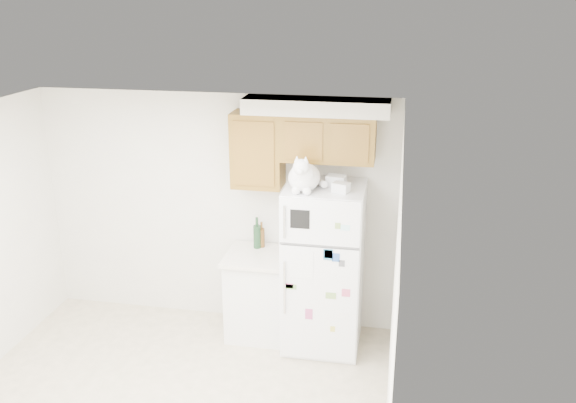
% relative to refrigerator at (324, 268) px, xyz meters
% --- Properties ---
extents(room_shell, '(3.84, 4.04, 2.52)m').
position_rel_refrigerator_xyz_m(room_shell, '(-1.08, -1.36, 0.82)').
color(room_shell, silver).
rests_on(room_shell, ground_plane).
extents(refrigerator, '(0.76, 0.78, 1.70)m').
position_rel_refrigerator_xyz_m(refrigerator, '(0.00, 0.00, 0.00)').
color(refrigerator, white).
rests_on(refrigerator, ground_plane).
extents(base_counter, '(0.64, 0.64, 0.92)m').
position_rel_refrigerator_xyz_m(base_counter, '(-0.69, 0.07, -0.39)').
color(base_counter, white).
rests_on(base_counter, ground_plane).
extents(cat, '(0.36, 0.53, 0.38)m').
position_rel_refrigerator_xyz_m(cat, '(-0.18, -0.15, 0.99)').
color(cat, white).
rests_on(cat, refrigerator).
extents(storage_box_back, '(0.20, 0.16, 0.10)m').
position_rel_refrigerator_xyz_m(storage_box_back, '(0.10, 0.06, 0.90)').
color(storage_box_back, white).
rests_on(storage_box_back, refrigerator).
extents(storage_box_front, '(0.18, 0.15, 0.09)m').
position_rel_refrigerator_xyz_m(storage_box_front, '(0.16, -0.13, 0.89)').
color(storage_box_front, white).
rests_on(storage_box_front, refrigerator).
extents(bottle_green, '(0.08, 0.08, 0.34)m').
position_rel_refrigerator_xyz_m(bottle_green, '(-0.73, 0.22, 0.24)').
color(bottle_green, '#19381E').
rests_on(bottle_green, base_counter).
extents(bottle_amber, '(0.06, 0.06, 0.28)m').
position_rel_refrigerator_xyz_m(bottle_amber, '(-0.69, 0.25, 0.21)').
color(bottle_amber, '#593814').
rests_on(bottle_amber, base_counter).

